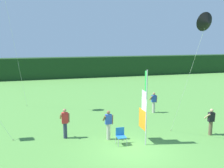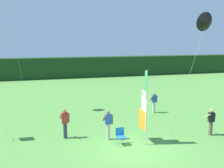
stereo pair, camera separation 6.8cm
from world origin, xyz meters
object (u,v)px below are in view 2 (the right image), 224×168
object	(u,v)px
person_mid_field	(65,122)
folding_chair	(121,135)
banner_flag	(144,108)
person_far_right	(154,102)
kite_black_delta_1	(206,23)
person_far_left	(211,121)
person_near_banner	(108,124)

from	to	relation	value
person_mid_field	folding_chair	xyz separation A→B (m)	(2.82, -1.65, -0.42)
banner_flag	person_far_right	distance (m)	6.19
kite_black_delta_1	banner_flag	bearing A→B (deg)	146.97
person_far_left	kite_black_delta_1	distance (m)	6.06
banner_flag	kite_black_delta_1	world-z (taller)	kite_black_delta_1
banner_flag	person_near_banner	size ratio (longest dim) A/B	2.41
person_near_banner	person_far_right	bearing A→B (deg)	42.17
person_near_banner	person_far_left	world-z (taller)	person_near_banner
kite_black_delta_1	person_near_banner	bearing A→B (deg)	148.38
person_near_banner	kite_black_delta_1	distance (m)	7.35
person_mid_field	kite_black_delta_1	xyz separation A→B (m)	(6.50, -3.41, 5.46)
person_far_right	folding_chair	bearing A→B (deg)	-129.97
person_near_banner	kite_black_delta_1	world-z (taller)	kite_black_delta_1
person_near_banner	folding_chair	size ratio (longest dim) A/B	1.90
person_mid_field	person_far_right	size ratio (longest dim) A/B	1.09
person_far_left	kite_black_delta_1	size ratio (longest dim) A/B	0.23
banner_flag	person_far_left	xyz separation A→B (m)	(4.28, 0.04, -1.10)
person_far_left	folding_chair	world-z (taller)	person_far_left
person_mid_field	person_far_right	bearing A→B (deg)	25.98
person_far_left	banner_flag	bearing A→B (deg)	-179.44
person_mid_field	person_far_left	size ratio (longest dim) A/B	1.09
person_near_banner	folding_chair	world-z (taller)	person_near_banner
person_far_left	kite_black_delta_1	xyz separation A→B (m)	(-1.86, -1.62, 5.54)
banner_flag	folding_chair	world-z (taller)	banner_flag
banner_flag	folding_chair	xyz separation A→B (m)	(-1.26, 0.19, -1.44)
person_mid_field	person_far_right	world-z (taller)	person_mid_field
banner_flag	folding_chair	bearing A→B (deg)	171.54
banner_flag	person_far_left	size ratio (longest dim) A/B	2.54
banner_flag	kite_black_delta_1	distance (m)	5.30
person_near_banner	person_mid_field	size ratio (longest dim) A/B	0.97
folding_chair	kite_black_delta_1	size ratio (longest dim) A/B	0.13
person_far_left	folding_chair	bearing A→B (deg)	178.50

